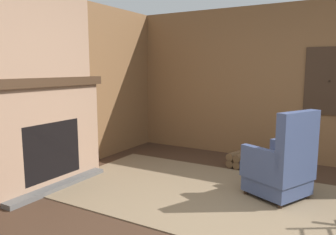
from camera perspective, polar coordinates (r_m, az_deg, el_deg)
ground_plane at (r=3.27m, az=11.24°, el=-19.12°), size 14.00×14.00×0.00m
wood_panel_wall_left at (r=4.60m, az=-23.26°, el=4.83°), size 0.06×6.10×2.53m
wood_panel_wall_back at (r=5.61m, az=20.98°, el=5.52°), size 6.10×0.09×2.53m
fireplace_hearth at (r=4.48m, az=-21.01°, el=-2.50°), size 0.60×1.75×1.40m
chimney_breast at (r=4.44m, az=-22.01°, el=13.70°), size 0.34×1.46×1.11m
area_rug at (r=4.01m, az=9.91°, el=-13.55°), size 4.20×2.12×0.01m
armchair at (r=4.04m, az=19.11°, el=-8.16°), size 0.82×0.82×1.05m
firewood_stack at (r=5.20m, az=13.04°, el=-7.20°), size 0.47×0.50×0.23m
oil_lamp_vase at (r=4.20m, az=-26.52°, el=7.53°), size 0.12×0.12×0.29m
storage_case at (r=4.83m, az=-16.41°, el=7.82°), size 0.17×0.21×0.16m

